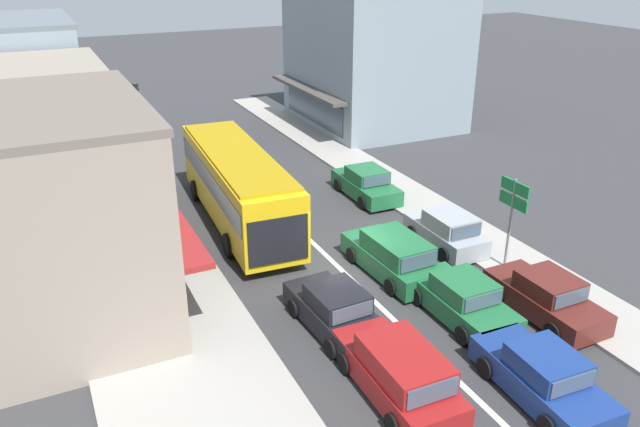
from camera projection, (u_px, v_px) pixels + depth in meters
ground_plane at (346, 274)px, 23.13m from camera, size 140.00×140.00×0.00m
lane_centre_line at (302, 233)px, 26.44m from camera, size 0.20×28.00×0.01m
sidewalk_left at (130, 243)px, 25.39m from camera, size 5.20×44.00×0.14m
kerb_right at (401, 192)px, 30.52m from camera, size 2.80×44.00×0.12m
shopfront_corner_near at (29, 218)px, 19.23m from camera, size 8.56×8.69×7.01m
shopfront_mid_block at (21, 148)px, 26.11m from camera, size 8.32×7.64×6.77m
shopfront_far_end at (14, 95)px, 32.93m from camera, size 7.59×8.70×7.78m
building_right_far at (374, 55)px, 40.85m from camera, size 9.78×10.27×9.02m
city_bus at (238, 182)px, 26.67m from camera, size 3.18×10.98×3.23m
sedan_queue_gap_filler at (543, 377)px, 16.65m from camera, size 2.04×4.28×1.47m
sedan_adjacent_lane_lead at (336, 311)px, 19.62m from camera, size 2.05×4.28×1.47m
wagon_adjacent_lane_trail at (399, 373)px, 16.69m from camera, size 2.00×4.53×1.58m
sedan_behind_bus_near at (462, 300)px, 20.23m from camera, size 1.90×4.20×1.47m
wagon_behind_bus_mid at (393, 256)px, 22.88m from camera, size 2.05×4.56×1.58m
parked_sedan_kerb_front at (546, 297)px, 20.39m from camera, size 1.93×4.21×1.47m
parked_hatchback_kerb_second at (447, 232)px, 24.89m from camera, size 1.84×3.71×1.54m
parked_sedan_kerb_third at (366, 184)px, 29.88m from camera, size 1.95×4.23×1.47m
traffic_light_downstreet at (138, 108)px, 34.67m from camera, size 0.33×0.24×4.20m
directional_road_sign at (513, 203)px, 22.47m from camera, size 0.10×1.40×3.60m
pedestrian_with_handbag_near at (139, 161)px, 31.72m from camera, size 0.55×0.56×1.63m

